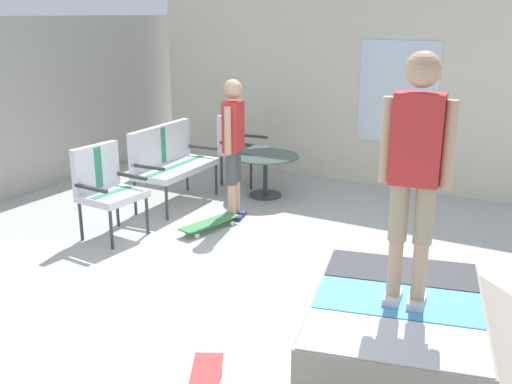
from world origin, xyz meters
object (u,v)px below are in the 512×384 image
object	(u,v)px
patio_chair_by_wall	(105,183)
skate_ramp	(400,327)
patio_chair_near_house	(237,141)
patio_bench	(169,157)
skateboard_by_bench	(210,223)
person_skater	(416,162)
person_watching	(233,139)
patio_table	(265,167)

from	to	relation	value
patio_chair_by_wall	skate_ramp	bearing A→B (deg)	-102.19
patio_chair_near_house	patio_bench	bearing A→B (deg)	170.17
skateboard_by_bench	person_skater	bearing A→B (deg)	-119.05
skate_ramp	patio_bench	bearing A→B (deg)	60.60
person_watching	patio_chair_by_wall	bearing A→B (deg)	142.77
patio_chair_near_house	skateboard_by_bench	size ratio (longest dim) A/B	1.24
patio_bench	patio_table	world-z (taller)	patio_bench
patio_bench	person_skater	size ratio (longest dim) A/B	0.73
patio_bench	person_watching	xyz separation A→B (m)	(-0.08, -1.02, 0.36)
patio_bench	person_watching	size ratio (longest dim) A/B	0.76
patio_bench	patio_table	distance (m)	1.30
patio_table	person_watching	bearing A→B (deg)	-174.84
skate_ramp	person_skater	distance (m)	1.24
skate_ramp	patio_table	world-z (taller)	patio_table
patio_table	skateboard_by_bench	distance (m)	1.51
patio_bench	person_watching	distance (m)	1.09
patio_chair_near_house	person_watching	distance (m)	1.64
skate_ramp	skateboard_by_bench	size ratio (longest dim) A/B	2.54
person_watching	skate_ramp	bearing A→B (deg)	-127.00
person_watching	person_skater	bearing A→B (deg)	-126.98
person_watching	patio_table	bearing A→B (deg)	5.16
skate_ramp	patio_chair_by_wall	size ratio (longest dim) A/B	2.05
patio_chair_by_wall	person_skater	size ratio (longest dim) A/B	0.58
skate_ramp	patio_chair_near_house	xyz separation A→B (m)	(3.37, 3.42, 0.40)
skate_ramp	patio_chair_by_wall	xyz separation A→B (m)	(0.77, 3.54, 0.40)
patio_bench	person_skater	distance (m)	4.29
skate_ramp	patio_bench	world-z (taller)	patio_bench
patio_chair_by_wall	person_watching	size ratio (longest dim) A/B	0.61
skateboard_by_bench	patio_chair_by_wall	bearing A→B (deg)	127.34
patio_table	patio_chair_by_wall	bearing A→B (deg)	158.93
patio_bench	skateboard_by_bench	distance (m)	1.29
skate_ramp	patio_bench	size ratio (longest dim) A/B	1.64
patio_bench	patio_chair_by_wall	size ratio (longest dim) A/B	1.25
patio_chair_by_wall	patio_table	size ratio (longest dim) A/B	1.13
skate_ramp	person_skater	size ratio (longest dim) A/B	1.19
patio_bench	skateboard_by_bench	xyz separation A→B (m)	(-0.59, -1.01, -0.53)
patio_chair_by_wall	patio_chair_near_house	bearing A→B (deg)	-2.76
skateboard_by_bench	person_watching	bearing A→B (deg)	-1.14
skateboard_by_bench	patio_table	bearing A→B (deg)	2.95
patio_chair_near_house	patio_table	xyz separation A→B (m)	(-0.44, -0.71, -0.21)
patio_chair_by_wall	person_skater	bearing A→B (deg)	-102.36
patio_chair_near_house	person_skater	size ratio (longest dim) A/B	0.58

